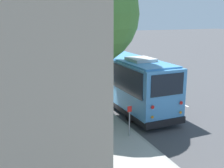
{
  "coord_description": "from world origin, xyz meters",
  "views": [
    {
      "loc": [
        -15.22,
        7.78,
        5.85
      ],
      "look_at": [
        1.7,
        0.74,
        1.3
      ],
      "focal_mm": 45.0,
      "sensor_mm": 36.0,
      "label": 1
    }
  ],
  "objects": [
    {
      "name": "sign_post_near",
      "position": [
        -3.95,
        2.19,
        0.93
      ],
      "size": [
        0.06,
        0.22,
        1.5
      ],
      "color": "gray",
      "rests_on": "sidewalk_slab"
    },
    {
      "name": "sidewalk_slab",
      "position": [
        0.0,
        3.36,
        0.07
      ],
      "size": [
        80.0,
        3.12,
        0.15
      ],
      "primitive_type": "cube",
      "color": "#B2AFA8",
      "rests_on": "ground"
    },
    {
      "name": "lane_stripe_ahead",
      "position": [
        6.09,
        -3.5,
        0.0
      ],
      "size": [
        2.4,
        0.14,
        0.01
      ],
      "primitive_type": "cube",
      "color": "silver",
      "rests_on": "ground"
    },
    {
      "name": "street_tree",
      "position": [
        -1.01,
        3.29,
        6.25
      ],
      "size": [
        5.32,
        5.32,
        9.19
      ],
      "color": "brown",
      "rests_on": "sidewalk_slab"
    },
    {
      "name": "parked_sedan_black",
      "position": [
        10.85,
        0.63,
        0.58
      ],
      "size": [
        4.48,
        1.89,
        1.26
      ],
      "rotation": [
        0.0,
        0.0,
        0.04
      ],
      "color": "black",
      "rests_on": "ground"
    },
    {
      "name": "lane_stripe_mid",
      "position": [
        0.09,
        -3.5,
        0.0
      ],
      "size": [
        2.4,
        0.14,
        0.01
      ],
      "primitive_type": "cube",
      "color": "silver",
      "rests_on": "ground"
    },
    {
      "name": "parked_sedan_silver",
      "position": [
        17.49,
        0.84,
        0.58
      ],
      "size": [
        4.67,
        1.81,
        1.26
      ],
      "rotation": [
        0.0,
        0.0,
        -0.03
      ],
      "color": "#A8AAAF",
      "rests_on": "ground"
    },
    {
      "name": "sign_post_far",
      "position": [
        -1.78,
        2.19,
        0.67
      ],
      "size": [
        0.06,
        0.06,
        1.05
      ],
      "color": "gray",
      "rests_on": "sidewalk_slab"
    },
    {
      "name": "shuttle_bus",
      "position": [
        0.4,
        0.14,
        1.83
      ],
      "size": [
        8.69,
        2.76,
        3.43
      ],
      "rotation": [
        0.0,
        0.0,
        0.02
      ],
      "color": "#4C93D1",
      "rests_on": "ground"
    },
    {
      "name": "curb_strip",
      "position": [
        0.0,
        1.73,
        0.07
      ],
      "size": [
        80.0,
        0.14,
        0.15
      ],
      "primitive_type": "cube",
      "color": "#9D9A94",
      "rests_on": "ground"
    },
    {
      "name": "ground_plane",
      "position": [
        0.0,
        0.0,
        0.0
      ],
      "size": [
        160.0,
        160.0,
        0.0
      ],
      "primitive_type": "plane",
      "color": "#474749"
    }
  ]
}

